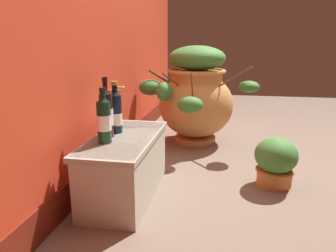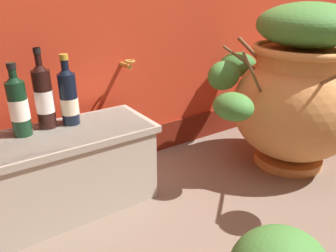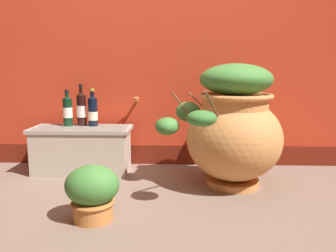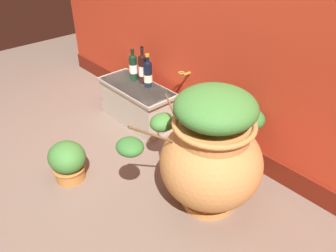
{
  "view_description": "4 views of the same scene",
  "coord_description": "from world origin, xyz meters",
  "px_view_note": "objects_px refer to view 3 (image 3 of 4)",
  "views": [
    {
      "loc": [
        -2.35,
        0.25,
        0.92
      ],
      "look_at": [
        -0.05,
        0.68,
        0.31
      ],
      "focal_mm": 34.28,
      "sensor_mm": 36.0,
      "label": 1
    },
    {
      "loc": [
        -0.94,
        -0.49,
        0.95
      ],
      "look_at": [
        -0.09,
        0.76,
        0.32
      ],
      "focal_mm": 35.06,
      "sensor_mm": 36.0,
      "label": 2
    },
    {
      "loc": [
        0.22,
        -1.91,
        0.86
      ],
      "look_at": [
        0.12,
        0.76,
        0.41
      ],
      "focal_mm": 36.47,
      "sensor_mm": 36.0,
      "label": 3
    },
    {
      "loc": [
        1.71,
        -0.84,
        1.79
      ],
      "look_at": [
        0.08,
        0.63,
        0.35
      ],
      "focal_mm": 35.73,
      "sensor_mm": 36.0,
      "label": 4
    }
  ],
  "objects_px": {
    "wine_bottle_middle": "(82,108)",
    "potted_shrub": "(92,191)",
    "wine_bottle_right": "(68,110)",
    "terracotta_urn": "(233,127)",
    "wine_bottle_left": "(93,110)"
  },
  "relations": [
    {
      "from": "wine_bottle_left",
      "to": "potted_shrub",
      "type": "height_order",
      "value": "wine_bottle_left"
    },
    {
      "from": "wine_bottle_middle",
      "to": "potted_shrub",
      "type": "xyz_separation_m",
      "value": [
        0.34,
        -1.02,
        -0.36
      ]
    },
    {
      "from": "terracotta_urn",
      "to": "wine_bottle_right",
      "type": "xyz_separation_m",
      "value": [
        -1.33,
        0.37,
        0.08
      ]
    },
    {
      "from": "terracotta_urn",
      "to": "wine_bottle_right",
      "type": "height_order",
      "value": "terracotta_urn"
    },
    {
      "from": "wine_bottle_middle",
      "to": "wine_bottle_right",
      "type": "height_order",
      "value": "wine_bottle_middle"
    },
    {
      "from": "wine_bottle_left",
      "to": "wine_bottle_middle",
      "type": "relative_size",
      "value": 0.9
    },
    {
      "from": "terracotta_urn",
      "to": "wine_bottle_right",
      "type": "bearing_deg",
      "value": 164.46
    },
    {
      "from": "wine_bottle_right",
      "to": "potted_shrub",
      "type": "height_order",
      "value": "wine_bottle_right"
    },
    {
      "from": "wine_bottle_middle",
      "to": "wine_bottle_right",
      "type": "bearing_deg",
      "value": -165.74
    },
    {
      "from": "potted_shrub",
      "to": "wine_bottle_right",
      "type": "bearing_deg",
      "value": 114.55
    },
    {
      "from": "terracotta_urn",
      "to": "potted_shrub",
      "type": "xyz_separation_m",
      "value": [
        -0.88,
        -0.62,
        -0.27
      ]
    },
    {
      "from": "terracotta_urn",
      "to": "wine_bottle_left",
      "type": "xyz_separation_m",
      "value": [
        -1.12,
        0.38,
        0.07
      ]
    },
    {
      "from": "wine_bottle_left",
      "to": "potted_shrub",
      "type": "relative_size",
      "value": 0.99
    },
    {
      "from": "terracotta_urn",
      "to": "wine_bottle_right",
      "type": "distance_m",
      "value": 1.38
    },
    {
      "from": "wine_bottle_right",
      "to": "wine_bottle_middle",
      "type": "bearing_deg",
      "value": 14.26
    }
  ]
}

